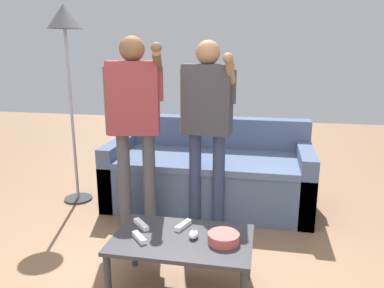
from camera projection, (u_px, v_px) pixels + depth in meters
name	position (u px, v px, depth m)	size (l,w,h in m)	color
couch	(209.00, 174.00, 3.78)	(1.95, 0.90, 0.82)	#475675
coffee_table	(182.00, 245.00, 2.37)	(0.87, 0.54, 0.38)	#2D2D33
snack_bowl	(224.00, 238.00, 2.30)	(0.19, 0.19, 0.06)	#B24C47
game_remote_nunchuk	(194.00, 234.00, 2.35)	(0.06, 0.09, 0.05)	white
floor_lamp	(65.00, 34.00, 3.52)	(0.32, 0.32, 1.91)	#2D2D33
player_center	(207.00, 113.00, 3.14)	(0.47, 0.38, 1.59)	#2D3856
player_left	(134.00, 112.00, 3.07)	(0.51, 0.32, 1.62)	#47474C
game_remote_wand_near	(183.00, 225.00, 2.49)	(0.09, 0.15, 0.03)	white
game_remote_wand_far	(141.00, 224.00, 2.51)	(0.14, 0.14, 0.03)	white
game_remote_wand_spare	(139.00, 237.00, 2.33)	(0.13, 0.13, 0.03)	white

